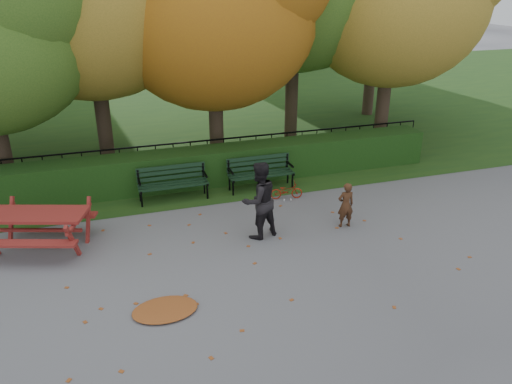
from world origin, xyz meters
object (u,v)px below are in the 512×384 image
object	(u,v)px
bench_right	(260,170)
adult	(259,200)
bicycle	(286,191)
bench_left	(173,180)
picnic_table	(39,221)
child	(346,205)

from	to	relation	value
bench_right	adult	world-z (taller)	adult
bicycle	bench_left	bearing A→B (deg)	83.09
picnic_table	bicycle	world-z (taller)	picnic_table
bench_left	bicycle	bearing A→B (deg)	-17.77
bench_left	bench_right	distance (m)	2.40
picnic_table	bicycle	size ratio (longest dim) A/B	2.80
bench_right	bicycle	size ratio (longest dim) A/B	2.12
bench_right	bench_left	bearing A→B (deg)	180.00
bench_left	bicycle	distance (m)	2.99
child	bicycle	distance (m)	2.06
child	adult	distance (m)	2.09
bench_left	bicycle	size ratio (longest dim) A/B	2.12
bench_right	bicycle	distance (m)	1.05
picnic_table	bicycle	distance (m)	6.00
bench_left	child	world-z (taller)	child
picnic_table	child	bearing A→B (deg)	9.23
picnic_table	bench_right	bearing A→B (deg)	35.93
adult	bicycle	size ratio (longest dim) A/B	2.08
bicycle	bench_right	bearing A→B (deg)	36.24
bench_right	bicycle	bearing A→B (deg)	-64.62
picnic_table	bench_left	bearing A→B (deg)	47.78
adult	picnic_table	bearing A→B (deg)	-28.39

